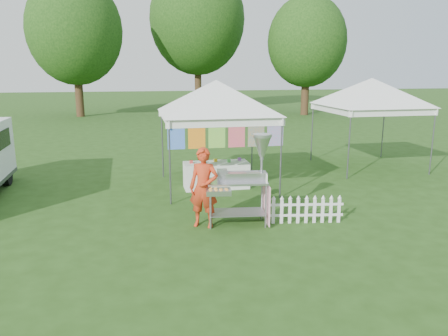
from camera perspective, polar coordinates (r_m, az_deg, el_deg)
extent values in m
plane|color=#244513|center=(9.26, 3.02, -8.00)|extent=(120.00, 120.00, 0.00)
cylinder|color=#59595E|center=(10.72, -7.09, 0.67)|extent=(0.04, 0.04, 2.10)
cylinder|color=#59595E|center=(11.29, 7.44, 1.27)|extent=(0.04, 0.04, 2.10)
cylinder|color=#59595E|center=(13.50, -8.05, 3.15)|extent=(0.04, 0.04, 2.10)
cylinder|color=#59595E|center=(13.96, 3.69, 3.56)|extent=(0.04, 0.04, 2.10)
cube|color=white|center=(10.76, 0.37, 5.94)|extent=(3.00, 0.03, 0.22)
cube|color=white|center=(13.54, -2.12, 7.34)|extent=(3.00, 0.03, 0.22)
pyramid|color=white|center=(12.08, -1.03, 11.45)|extent=(4.24, 4.24, 0.90)
cylinder|color=#59595E|center=(10.75, 0.37, 6.36)|extent=(3.00, 0.03, 0.03)
cube|color=#1B26DA|center=(10.61, -6.27, 4.30)|extent=(0.42, 0.01, 0.70)
cube|color=#D95B18|center=(10.67, -3.59, 4.39)|extent=(0.42, 0.01, 0.70)
cube|color=green|center=(10.75, -0.94, 4.48)|extent=(0.42, 0.01, 0.70)
cube|color=#D81B96|center=(10.85, 1.66, 4.55)|extent=(0.42, 0.01, 0.70)
cube|color=orange|center=(10.97, 4.22, 4.62)|extent=(0.42, 0.01, 0.70)
cube|color=#33B6C2|center=(11.12, 6.71, 4.67)|extent=(0.42, 0.01, 0.70)
cylinder|color=#59595E|center=(13.68, 16.01, 2.90)|extent=(0.04, 0.04, 2.10)
cylinder|color=#59595E|center=(15.20, 25.58, 3.08)|extent=(0.04, 0.04, 2.10)
cylinder|color=#59595E|center=(16.22, 11.43, 4.63)|extent=(0.04, 0.04, 2.10)
cylinder|color=#59595E|center=(17.52, 20.06, 4.70)|extent=(0.04, 0.04, 2.10)
cube|color=white|center=(14.27, 21.35, 6.77)|extent=(3.00, 0.03, 0.22)
cube|color=white|center=(16.73, 16.11, 7.90)|extent=(3.00, 0.03, 0.22)
pyramid|color=white|center=(15.43, 18.79, 11.08)|extent=(4.24, 4.24, 0.90)
cylinder|color=#59595E|center=(14.27, 21.38, 7.08)|extent=(3.00, 0.03, 0.03)
cylinder|color=#321F12|center=(32.63, -18.44, 9.86)|extent=(0.56, 0.56, 3.96)
ellipsoid|color=#34631B|center=(32.70, -18.94, 16.64)|extent=(6.40, 6.40, 7.36)
cylinder|color=#321F12|center=(36.75, -3.41, 11.43)|extent=(0.56, 0.56, 4.84)
ellipsoid|color=#34631B|center=(36.95, -3.51, 18.78)|extent=(7.60, 7.60, 8.74)
cylinder|color=#321F12|center=(32.77, 10.55, 9.92)|extent=(0.56, 0.56, 3.52)
ellipsoid|color=#34631B|center=(32.79, 10.80, 15.93)|extent=(5.60, 5.60, 6.44)
cylinder|color=gray|center=(9.12, -1.78, -5.16)|extent=(0.05, 0.05, 0.95)
cylinder|color=gray|center=(9.24, 5.50, -4.97)|extent=(0.05, 0.05, 0.95)
cylinder|color=gray|center=(9.63, -1.91, -4.18)|extent=(0.05, 0.05, 0.95)
cylinder|color=gray|center=(9.74, 4.97, -4.02)|extent=(0.05, 0.05, 0.95)
cube|color=gray|center=(9.48, 1.70, -5.79)|extent=(1.27, 0.75, 0.02)
cube|color=#B7B7BC|center=(9.28, 1.73, -1.78)|extent=(1.34, 0.79, 0.04)
cube|color=#B7B7BC|center=(9.33, 2.86, -1.08)|extent=(0.92, 0.37, 0.16)
cube|color=gray|center=(9.27, -0.24, -0.91)|extent=(0.24, 0.26, 0.23)
cylinder|color=gray|center=(9.29, 4.96, 1.20)|extent=(0.06, 0.06, 0.95)
cone|color=#B7B7BC|center=(9.24, 4.99, 2.81)|extent=(0.42, 0.42, 0.42)
cylinder|color=#B7B7BC|center=(9.21, 5.01, 4.23)|extent=(0.45, 0.45, 0.06)
cube|color=#B7B7BC|center=(8.89, -0.72, -3.14)|extent=(0.54, 0.38, 0.11)
cube|color=#F3A3B8|center=(9.50, 5.59, -4.47)|extent=(0.12, 0.79, 0.85)
cube|color=white|center=(9.05, 5.59, -1.40)|extent=(0.03, 0.15, 0.19)
imported|color=red|center=(9.18, -2.66, -2.59)|extent=(0.73, 0.63, 1.70)
cylinder|color=black|center=(14.05, -26.55, -0.81)|extent=(0.21, 0.62, 0.61)
cube|color=white|center=(9.54, 6.47, -5.64)|extent=(0.07, 0.03, 0.56)
cube|color=white|center=(9.57, 7.54, -5.61)|extent=(0.07, 0.03, 0.56)
cube|color=white|center=(9.61, 8.60, -5.57)|extent=(0.07, 0.03, 0.56)
cube|color=white|center=(9.64, 9.65, -5.54)|extent=(0.07, 0.03, 0.56)
cube|color=white|center=(9.68, 10.70, -5.51)|extent=(0.07, 0.03, 0.56)
cube|color=white|center=(9.73, 11.73, -5.47)|extent=(0.07, 0.03, 0.56)
cube|color=white|center=(9.77, 12.76, -5.43)|extent=(0.07, 0.03, 0.56)
cube|color=white|center=(9.82, 13.77, -5.39)|extent=(0.07, 0.03, 0.56)
cube|color=white|center=(9.88, 14.78, -5.35)|extent=(0.07, 0.03, 0.56)
cube|color=white|center=(9.72, 10.67, -6.07)|extent=(1.61, 0.27, 0.05)
cube|color=white|center=(9.64, 10.73, -4.72)|extent=(1.61, 0.27, 0.05)
cube|color=white|center=(12.30, -1.02, -0.93)|extent=(1.80, 0.70, 0.73)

